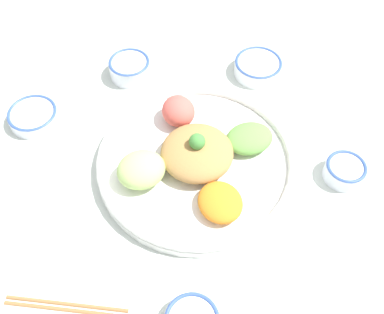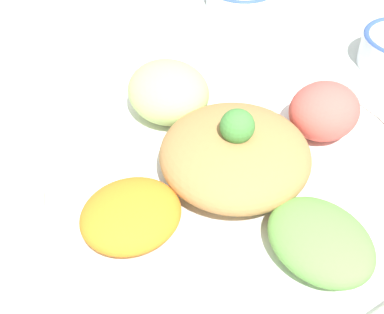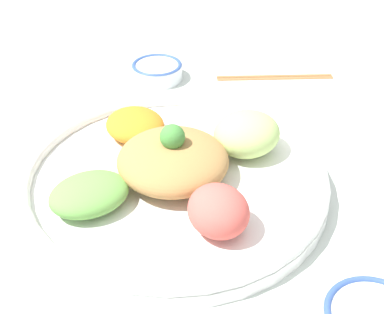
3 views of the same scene
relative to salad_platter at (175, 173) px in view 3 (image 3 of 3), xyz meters
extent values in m
plane|color=silver|center=(0.03, -0.03, -0.03)|extent=(2.40, 2.40, 0.00)
cylinder|color=white|center=(0.00, 0.00, -0.02)|extent=(0.42, 0.42, 0.02)
torus|color=white|center=(0.00, 0.00, 0.00)|extent=(0.42, 0.42, 0.02)
ellipsoid|color=#B7DB7A|center=(0.11, 0.04, 0.02)|extent=(0.12, 0.11, 0.06)
ellipsoid|color=orange|center=(-0.04, 0.11, 0.01)|extent=(0.11, 0.12, 0.04)
ellipsoid|color=#6BAD4C|center=(-0.12, -0.04, 0.01)|extent=(0.12, 0.11, 0.04)
ellipsoid|color=#E55B51|center=(0.04, -0.11, 0.02)|extent=(0.09, 0.10, 0.06)
ellipsoid|color=#AD7F47|center=(0.00, 0.00, 0.02)|extent=(0.15, 0.15, 0.06)
sphere|color=#478E3D|center=(0.00, 0.00, 0.06)|extent=(0.03, 0.03, 0.03)
cylinder|color=white|center=(0.02, 0.33, -0.01)|extent=(0.09, 0.09, 0.03)
torus|color=#38569E|center=(0.02, 0.33, 0.00)|extent=(0.09, 0.09, 0.01)
cylinder|color=white|center=(0.02, 0.33, 0.00)|extent=(0.08, 0.08, 0.00)
cylinder|color=#9E6B3D|center=(0.24, 0.29, -0.02)|extent=(0.22, 0.04, 0.01)
cylinder|color=#9E6B3D|center=(0.24, 0.28, -0.02)|extent=(0.22, 0.04, 0.01)
ellipsoid|color=white|center=(-0.23, 0.27, -0.02)|extent=(0.06, 0.06, 0.01)
camera|label=1|loc=(0.04, 0.54, 0.76)|focal=42.00mm
camera|label=2|loc=(-0.35, 0.14, 0.39)|focal=50.00mm
camera|label=3|loc=(-0.09, -0.57, 0.44)|focal=50.00mm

